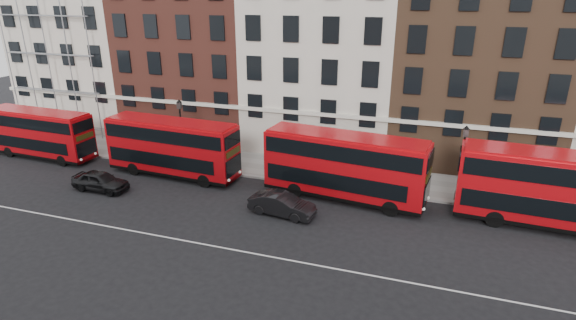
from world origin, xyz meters
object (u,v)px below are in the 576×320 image
(bus_b, at_px, (172,146))
(bus_d, at_px, (557,189))
(car_front, at_px, (282,204))
(bus_a, at_px, (40,133))
(bus_c, at_px, (344,165))
(car_rear, at_px, (100,181))

(bus_b, xyz_separation_m, bus_d, (26.40, -0.00, 0.16))
(bus_d, xyz_separation_m, car_front, (-16.16, -3.61, -1.84))
(bus_a, height_order, car_front, bus_a)
(bus_b, bearing_deg, bus_d, 3.44)
(bus_c, distance_m, bus_d, 12.92)
(bus_d, height_order, car_front, bus_d)
(bus_d, bearing_deg, car_rear, -168.97)
(bus_c, bearing_deg, bus_d, 6.74)
(bus_a, xyz_separation_m, bus_c, (26.51, 0.00, 0.26))
(bus_d, relative_size, car_rear, 2.72)
(bus_c, relative_size, car_rear, 2.69)
(bus_a, bearing_deg, car_front, -6.36)
(bus_c, height_order, car_front, bus_c)
(bus_a, height_order, bus_b, bus_b)
(bus_d, height_order, car_rear, bus_d)
(bus_d, distance_m, car_rear, 30.27)
(bus_a, distance_m, bus_c, 26.51)
(bus_d, xyz_separation_m, car_rear, (-29.93, -4.16, -1.84))
(bus_c, relative_size, bus_d, 0.99)
(bus_b, xyz_separation_m, bus_c, (13.48, 0.00, 0.11))
(bus_b, relative_size, bus_d, 0.94)
(bus_d, bearing_deg, car_front, -164.29)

